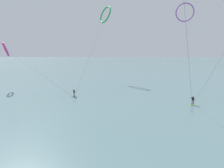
{
  "coord_description": "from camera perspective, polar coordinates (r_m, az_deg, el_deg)",
  "views": [
    {
      "loc": [
        0.04,
        -2.34,
        10.09
      ],
      "look_at": [
        0.0,
        20.45,
        5.69
      ],
      "focal_mm": 30.3,
      "sensor_mm": 36.0,
      "label": 1
    }
  ],
  "objects": [
    {
      "name": "surfer_charcoal",
      "position": [
        39.69,
        -11.28,
        -2.8
      ],
      "size": [
        1.4,
        0.59,
        1.7
      ],
      "rotation": [
        0.0,
        0.0,
        4.69
      ],
      "color": "black",
      "rests_on": "ground"
    },
    {
      "name": "surfer_lime",
      "position": [
        36.36,
        23.28,
        -4.76
      ],
      "size": [
        1.4,
        0.65,
        1.7
      ],
      "rotation": [
        0.0,
        0.0,
        3.48
      ],
      "color": "#8CC62D",
      "rests_on": "ground"
    },
    {
      "name": "kite_violet",
      "position": [
        62.26,
        21.24,
        19.49
      ],
      "size": [
        9.58,
        26.44,
        22.79
      ],
      "rotation": [
        0.0,
        0.0,
        2.97
      ],
      "color": "purple",
      "rests_on": "ground"
    },
    {
      "name": "kite_emerald",
      "position": [
        62.89,
        -1.93,
        20.16
      ],
      "size": [
        8.24,
        27.28,
        22.93
      ],
      "rotation": [
        0.0,
        0.0,
        5.28
      ],
      "color": "#199351",
      "rests_on": "ground"
    },
    {
      "name": "kite_magenta",
      "position": [
        54.08,
        -29.33,
        9.15
      ],
      "size": [
        20.09,
        11.52,
        11.58
      ],
      "rotation": [
        0.0,
        0.0,
        2.12
      ],
      "color": "#CC288E",
      "rests_on": "ground"
    },
    {
      "name": "sea_water",
      "position": [
        108.25,
        0.08,
        5.59
      ],
      "size": [
        400.0,
        200.0,
        0.08
      ],
      "primitive_type": "cube",
      "color": "slate",
      "rests_on": "ground"
    }
  ]
}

